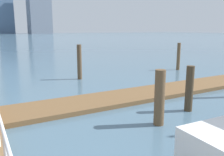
% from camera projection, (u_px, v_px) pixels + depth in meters
% --- Properties ---
extents(ground_plane, '(300.00, 300.00, 0.00)m').
position_uv_depth(ground_plane, '(27.00, 67.00, 19.42)').
color(ground_plane, slate).
extents(floating_dock, '(14.17, 2.00, 0.18)m').
position_uv_depth(floating_dock, '(151.00, 93.00, 11.39)').
color(floating_dock, brown).
rests_on(floating_dock, ground_plane).
extents(dock_piling_0, '(0.25, 0.25, 2.03)m').
position_uv_depth(dock_piling_0, '(178.00, 56.00, 18.06)').
color(dock_piling_0, brown).
rests_on(dock_piling_0, ground_plane).
extents(dock_piling_2, '(0.27, 0.27, 2.12)m').
position_uv_depth(dock_piling_2, '(79.00, 62.00, 14.70)').
color(dock_piling_2, brown).
rests_on(dock_piling_2, ground_plane).
extents(dock_piling_3, '(0.33, 0.33, 1.81)m').
position_uv_depth(dock_piling_3, '(160.00, 98.00, 7.67)').
color(dock_piling_3, brown).
rests_on(dock_piling_3, ground_plane).
extents(dock_piling_4, '(0.29, 0.29, 1.72)m').
position_uv_depth(dock_piling_4, '(189.00, 89.00, 9.00)').
color(dock_piling_4, '#473826').
rests_on(dock_piling_4, ground_plane).
extents(skyline_tower_5, '(13.57, 9.79, 29.63)m').
position_uv_depth(skyline_tower_5, '(39.00, 9.00, 146.19)').
color(skyline_tower_5, slate).
rests_on(skyline_tower_5, ground_plane).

